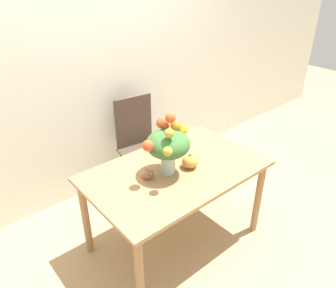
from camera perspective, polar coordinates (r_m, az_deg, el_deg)
The scene contains 7 objects.
ground_plane at distance 3.00m, azimuth 1.19°, elevation -16.15°, with size 12.00×12.00×0.00m, color tan.
wall_back at distance 3.15m, azimuth -12.80°, elevation 14.13°, with size 8.00×0.06×2.70m.
dining_table at distance 2.58m, azimuth 1.34°, elevation -6.17°, with size 1.38×0.85×0.74m.
flower_vase at distance 2.37m, azimuth 0.01°, elevation -0.06°, with size 0.44×0.35×0.46m.
pumpkin at distance 2.53m, azimuth 3.85°, elevation -3.04°, with size 0.13×0.13×0.12m.
turkey_figurine at distance 2.42m, azimuth -3.64°, elevation -5.10°, with size 0.09×0.12×0.08m.
dining_chair_near_window at distance 3.32m, azimuth -4.86°, elevation -0.30°, with size 0.47×0.47×0.99m.
Camera 1 is at (-1.40, -1.57, 2.14)m, focal length 35.00 mm.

